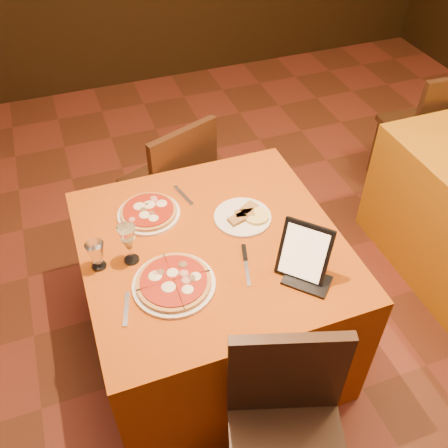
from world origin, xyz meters
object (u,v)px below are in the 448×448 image
object	(u,v)px
wine_glass	(129,244)
water_glass	(97,256)
chair_main_far	(167,184)
tablet	(304,252)
main_table	(213,297)
pizza_near	(174,283)
chair_side_far	(419,127)
pizza_far	(149,213)

from	to	relation	value
wine_glass	water_glass	xyz separation A→B (m)	(-0.13, 0.01, -0.03)
chair_main_far	tablet	xyz separation A→B (m)	(0.29, -1.11, 0.41)
main_table	pizza_near	xyz separation A→B (m)	(-0.22, -0.18, 0.39)
tablet	chair_main_far	bearing A→B (deg)	150.45
pizza_near	wine_glass	xyz separation A→B (m)	(-0.13, 0.19, 0.08)
tablet	chair_side_far	bearing A→B (deg)	83.02
water_glass	tablet	world-z (taller)	tablet
main_table	tablet	world-z (taller)	tablet
chair_side_far	tablet	size ratio (longest dim) A/B	3.73
water_glass	chair_main_far	bearing A→B (deg)	58.99
chair_main_far	tablet	distance (m)	1.22
water_glass	chair_side_far	bearing A→B (deg)	19.60
wine_glass	main_table	bearing A→B (deg)	-2.60
pizza_near	wine_glass	size ratio (longest dim) A/B	1.74
main_table	wine_glass	xyz separation A→B (m)	(-0.34, 0.02, 0.47)
wine_glass	tablet	bearing A→B (deg)	-25.63
chair_main_far	tablet	world-z (taller)	tablet
main_table	tablet	size ratio (longest dim) A/B	4.51
chair_main_far	wine_glass	xyz separation A→B (m)	(-0.34, -0.80, 0.39)
main_table	chair_side_far	distance (m)	1.94
chair_side_far	wine_glass	distance (m)	2.28
pizza_far	wine_glass	size ratio (longest dim) A/B	1.50
main_table	water_glass	xyz separation A→B (m)	(-0.48, 0.03, 0.44)
pizza_far	wine_glass	world-z (taller)	wine_glass
chair_side_far	tablet	xyz separation A→B (m)	(-1.47, -1.11, 0.41)
chair_main_far	pizza_near	size ratio (longest dim) A/B	2.76
main_table	pizza_far	bearing A→B (deg)	128.79
pizza_far	wine_glass	bearing A→B (deg)	-118.58
chair_side_far	pizza_near	bearing A→B (deg)	29.64
main_table	chair_main_far	world-z (taller)	chair_main_far
pizza_far	pizza_near	bearing A→B (deg)	-90.86
main_table	pizza_near	bearing A→B (deg)	-140.94
chair_main_far	pizza_near	bearing A→B (deg)	56.53
wine_glass	chair_side_far	bearing A→B (deg)	20.99
wine_glass	tablet	distance (m)	0.70
water_glass	tablet	bearing A→B (deg)	-22.35
chair_side_far	pizza_far	distance (m)	2.06
main_table	chair_main_far	bearing A→B (deg)	90.00
chair_side_far	pizza_far	world-z (taller)	chair_side_far
pizza_far	chair_main_far	bearing A→B (deg)	69.33
chair_main_far	chair_side_far	size ratio (longest dim) A/B	1.00
chair_main_far	pizza_near	world-z (taller)	chair_main_far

